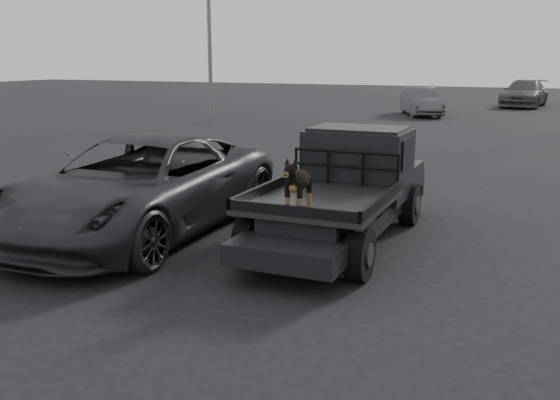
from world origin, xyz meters
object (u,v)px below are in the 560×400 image
at_px(distant_car_a, 421,102).
at_px(flatbed_ute, 341,214).
at_px(dog, 299,185).
at_px(distant_car_b, 524,93).
at_px(parked_suv, 141,186).

bearing_deg(distant_car_a, flatbed_ute, -105.64).
xyz_separation_m(dog, distant_car_a, (-3.22, 25.22, -0.58)).
height_order(dog, distant_car_b, dog).
height_order(parked_suv, distant_car_b, parked_suv).
bearing_deg(dog, distant_car_a, 97.27).
height_order(flatbed_ute, parked_suv, parked_suv).
bearing_deg(flatbed_ute, distant_car_b, 87.52).
xyz_separation_m(flatbed_ute, parked_suv, (-3.30, -0.91, 0.37)).
bearing_deg(dog, flatbed_ute, 89.13).
height_order(flatbed_ute, dog, dog).
bearing_deg(distant_car_a, distant_car_b, 37.96).
relative_size(distant_car_a, distant_car_b, 0.78).
bearing_deg(distant_car_a, dog, -106.26).
bearing_deg(parked_suv, distant_car_b, 80.15).
xyz_separation_m(parked_suv, distant_car_a, (0.06, 24.32, -0.12)).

